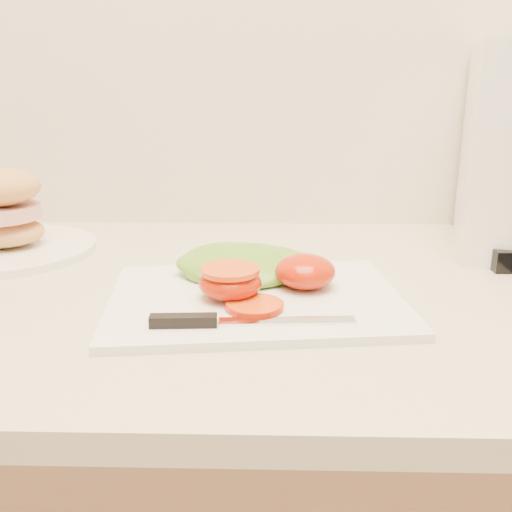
{
  "coord_description": "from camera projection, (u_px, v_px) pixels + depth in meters",
  "views": [
    {
      "loc": [
        -0.16,
        0.99,
        1.18
      ],
      "look_at": [
        -0.17,
        1.62,
        0.99
      ],
      "focal_mm": 40.0,
      "sensor_mm": 36.0,
      "label": 1
    }
  ],
  "objects": [
    {
      "name": "lettuce_leaf_1",
      "position": [
        272.0,
        265.0,
        0.73
      ],
      "size": [
        0.15,
        0.13,
        0.03
      ],
      "primitive_type": "ellipsoid",
      "rotation": [
        0.0,
        0.0,
        0.54
      ],
      "color": "#619B29",
      "rests_on": "cutting_board"
    },
    {
      "name": "tomato_half_dome",
      "position": [
        305.0,
        271.0,
        0.68
      ],
      "size": [
        0.07,
        0.07,
        0.04
      ],
      "primitive_type": "ellipsoid",
      "color": "red",
      "rests_on": "cutting_board"
    },
    {
      "name": "lettuce_leaf_0",
      "position": [
        240.0,
        265.0,
        0.72
      ],
      "size": [
        0.18,
        0.13,
        0.03
      ],
      "primitive_type": "ellipsoid",
      "rotation": [
        0.0,
        0.0,
        -0.12
      ],
      "color": "#619B29",
      "rests_on": "cutting_board"
    },
    {
      "name": "tomato_half_cut",
      "position": [
        230.0,
        281.0,
        0.65
      ],
      "size": [
        0.07,
        0.07,
        0.04
      ],
      "color": "red",
      "rests_on": "cutting_board"
    },
    {
      "name": "tomato_slice_0",
      "position": [
        254.0,
        306.0,
        0.62
      ],
      "size": [
        0.06,
        0.06,
        0.01
      ],
      "primitive_type": "cylinder",
      "color": "#EA5618",
      "rests_on": "cutting_board"
    },
    {
      "name": "sandwich_plate",
      "position": [
        2.0,
        223.0,
        0.85
      ],
      "size": [
        0.26,
        0.26,
        0.13
      ],
      "rotation": [
        0.0,
        0.0,
        -0.01
      ],
      "color": "white",
      "rests_on": "counter"
    },
    {
      "name": "knife",
      "position": [
        225.0,
        321.0,
        0.58
      ],
      "size": [
        0.21,
        0.03,
        0.01
      ],
      "rotation": [
        0.0,
        0.0,
        0.06
      ],
      "color": "silver",
      "rests_on": "cutting_board"
    },
    {
      "name": "tomato_slice_1",
      "position": [
        252.0,
        304.0,
        0.63
      ],
      "size": [
        0.05,
        0.05,
        0.01
      ],
      "primitive_type": "cylinder",
      "color": "#EA5618",
      "rests_on": "cutting_board"
    },
    {
      "name": "cutting_board",
      "position": [
        256.0,
        299.0,
        0.66
      ],
      "size": [
        0.36,
        0.28,
        0.01
      ],
      "primitive_type": "cube",
      "rotation": [
        0.0,
        0.0,
        0.11
      ],
      "color": "white",
      "rests_on": "counter"
    }
  ]
}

